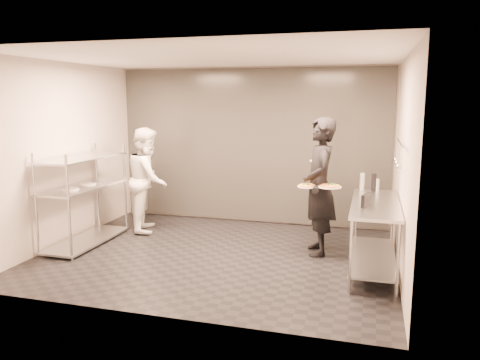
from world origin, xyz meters
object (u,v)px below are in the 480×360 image
(waiter, at_px, (319,187))
(bottle_green, at_px, (362,182))
(prep_counter, at_px, (374,224))
(bottle_dark, at_px, (374,182))
(chef, at_px, (148,179))
(pizza_plate_far, at_px, (330,186))
(pos_monitor, at_px, (366,201))
(bottle_clear, at_px, (377,185))
(pizza_plate_near, at_px, (308,186))
(salad_plate, at_px, (318,159))
(pass_rack, at_px, (84,195))

(waiter, xyz_separation_m, bottle_green, (0.59, 0.30, 0.05))
(prep_counter, relative_size, bottle_dark, 7.19)
(bottle_dark, bearing_deg, chef, 177.48)
(waiter, distance_m, pizza_plate_far, 0.30)
(waiter, xyz_separation_m, pos_monitor, (0.66, -0.81, 0.01))
(prep_counter, xyz_separation_m, bottle_clear, (0.02, 0.80, 0.38))
(pizza_plate_near, bearing_deg, prep_counter, -20.12)
(pos_monitor, height_order, bottle_dark, bottle_dark)
(bottle_green, height_order, bottle_clear, bottle_green)
(prep_counter, distance_m, chef, 3.86)
(salad_plate, xyz_separation_m, bottle_green, (0.65, -0.02, -0.30))
(waiter, bearing_deg, pizza_plate_near, -56.77)
(waiter, height_order, bottle_clear, waiter)
(salad_plate, bearing_deg, bottle_clear, -1.46)
(pass_rack, xyz_separation_m, bottle_clear, (4.35, 0.80, 0.24))
(pos_monitor, distance_m, bottle_dark, 1.12)
(prep_counter, relative_size, bottle_green, 7.17)
(prep_counter, height_order, salad_plate, salad_plate)
(pass_rack, height_order, bottle_clear, pass_rack)
(waiter, xyz_separation_m, chef, (-2.95, 0.46, -0.11))
(waiter, relative_size, pizza_plate_far, 6.22)
(bottle_dark, bearing_deg, pos_monitor, -94.76)
(pos_monitor, distance_m, bottle_green, 1.12)
(waiter, bearing_deg, pos_monitor, 24.70)
(bottle_dark, bearing_deg, bottle_green, 180.00)
(pass_rack, height_order, chef, chef)
(pass_rack, relative_size, pizza_plate_far, 5.01)
(chef, height_order, pizza_plate_near, chef)
(pos_monitor, height_order, bottle_green, bottle_green)
(pizza_plate_far, height_order, pos_monitor, pizza_plate_far)
(pizza_plate_far, xyz_separation_m, bottle_dark, (0.59, 0.54, -0.01))
(prep_counter, relative_size, waiter, 0.91)
(bottle_dark, bearing_deg, pizza_plate_near, -152.94)
(chef, relative_size, bottle_clear, 10.08)
(pos_monitor, bearing_deg, chef, -179.96)
(waiter, xyz_separation_m, pizza_plate_far, (0.17, -0.24, 0.06))
(pizza_plate_far, bearing_deg, salad_plate, 112.12)
(prep_counter, bearing_deg, bottle_green, 103.46)
(bottle_clear, bearing_deg, chef, 177.51)
(pass_rack, distance_m, waiter, 3.59)
(prep_counter, bearing_deg, pass_rack, -179.97)
(prep_counter, distance_m, pizza_plate_near, 1.07)
(prep_counter, xyz_separation_m, bottle_green, (-0.19, 0.80, 0.42))
(salad_plate, bearing_deg, bottle_dark, -1.55)
(pizza_plate_far, bearing_deg, bottle_green, 51.81)
(pizza_plate_near, xyz_separation_m, bottle_clear, (0.95, 0.46, -0.02))
(chef, height_order, bottle_clear, chef)
(chef, xyz_separation_m, pizza_plate_far, (3.12, -0.70, 0.17))
(pos_monitor, relative_size, bottle_green, 0.90)
(bottle_clear, bearing_deg, salad_plate, 178.54)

